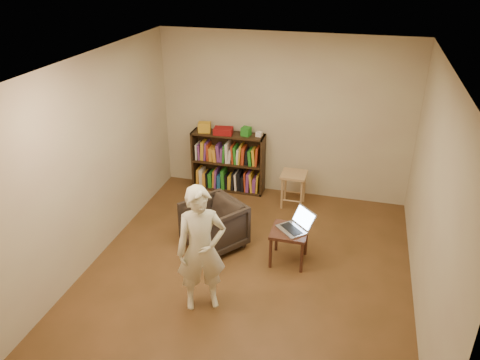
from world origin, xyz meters
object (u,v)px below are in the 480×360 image
(side_table, at_px, (289,235))
(person, at_px, (201,250))
(stool, at_px, (294,180))
(bookshelf, at_px, (229,165))
(armchair, at_px, (214,225))
(laptop, at_px, (296,225))

(side_table, distance_m, person, 1.39)
(stool, relative_size, person, 0.37)
(bookshelf, bearing_deg, armchair, -80.45)
(stool, xyz_separation_m, side_table, (0.18, -1.49, -0.06))
(person, bearing_deg, laptop, 26.53)
(stool, height_order, side_table, stool)
(stool, relative_size, armchair, 0.77)
(side_table, bearing_deg, bookshelf, 126.74)
(stool, relative_size, laptop, 1.06)
(side_table, height_order, laptop, laptop)
(bookshelf, relative_size, stool, 2.16)
(person, bearing_deg, side_table, 27.59)
(laptop, relative_size, person, 0.35)
(bookshelf, xyz_separation_m, person, (0.53, -2.85, 0.31))
(bookshelf, distance_m, side_table, 2.22)
(bookshelf, relative_size, laptop, 2.28)
(bookshelf, distance_m, laptop, 2.22)
(laptop, bearing_deg, bookshelf, 174.40)
(stool, distance_m, armchair, 1.66)
(stool, distance_m, laptop, 1.46)
(stool, distance_m, person, 2.65)
(armchair, height_order, side_table, armchair)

